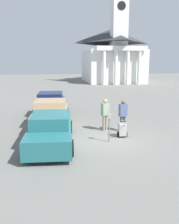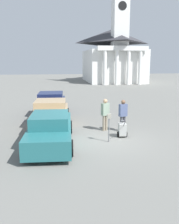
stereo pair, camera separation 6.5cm
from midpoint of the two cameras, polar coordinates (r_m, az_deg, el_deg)
ground_plane at (r=12.00m, az=3.57°, el=-6.40°), size 120.00×120.00×0.00m
parked_car_teal at (r=11.37m, az=-8.73°, el=-4.04°), size 2.20×5.25×1.43m
parked_car_tan at (r=14.64m, az=-8.68°, el=-0.37°), size 2.28×4.75×1.51m
parked_car_navy at (r=17.43m, az=-8.65°, el=1.66°), size 2.18×4.84×1.60m
parking_meter at (r=11.49m, az=4.66°, el=-2.39°), size 0.18×0.09×1.34m
person_worker at (r=13.38m, az=3.74°, el=-0.14°), size 0.47×0.39×1.73m
person_supervisor at (r=13.31m, az=7.80°, el=-0.36°), size 0.46×0.31×1.70m
equipment_cart at (r=12.46m, az=7.64°, el=-3.94°), size 0.49×1.00×1.00m
church at (r=46.11m, az=5.44°, el=13.45°), size 9.60×13.94×21.13m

